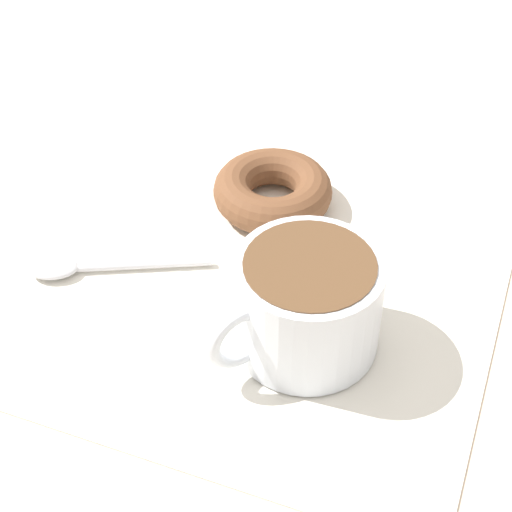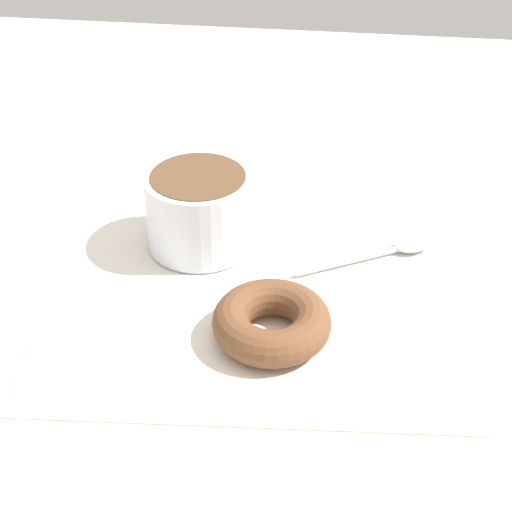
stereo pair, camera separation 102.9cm
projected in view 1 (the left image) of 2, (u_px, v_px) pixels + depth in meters
ground_plane at (232, 276)px, 63.86cm from camera, size 120.00×120.00×2.00cm
napkin at (256, 278)px, 62.11cm from camera, size 36.86×36.86×0.30cm
coffee_cup at (306, 303)px, 54.89cm from camera, size 11.46×9.58×7.06cm
donut at (274, 191)px, 66.96cm from camera, size 9.37×9.37×2.97cm
spoon at (79, 267)px, 62.14cm from camera, size 7.74×12.35×0.90cm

